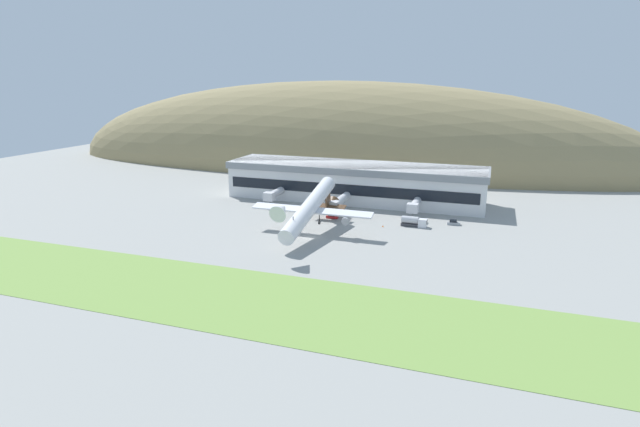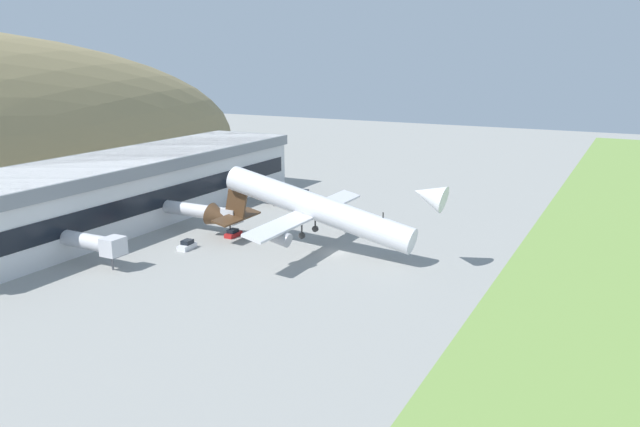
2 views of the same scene
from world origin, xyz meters
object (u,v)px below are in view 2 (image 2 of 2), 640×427
Objects in this scene: jetway_1 at (205,212)px; fuel_truck at (303,202)px; jetway_2 at (261,188)px; terminal_building at (126,185)px; service_car_2 at (233,233)px; service_car_0 at (305,193)px; jetway_0 at (96,243)px; cargo_airplane at (312,209)px; traffic_cone_0 at (298,217)px; service_car_1 at (187,245)px.

fuel_truck is at bearing -15.63° from jetway_1.
jetway_2 reaches higher than fuel_truck.
terminal_building reaches higher than service_car_2.
terminal_building is at bearing 145.04° from jetway_2.
service_car_0 is at bearing 27.13° from fuel_truck.
jetway_0 is at bearing 176.10° from service_car_0.
jetway_0 is 1.55× the size of fuel_truck.
jetway_2 is (24.30, 2.83, -0.00)m from jetway_1.
service_car_2 is (-0.13, -26.41, -6.88)m from terminal_building.
cargo_airplane is 18.83m from service_car_2.
jetway_1 and jetway_2 have the same top height.
service_car_2 is at bearing -90.29° from terminal_building.
jetway_0 is 51.45m from fuel_truck.
terminal_building is 43.90m from cargo_airplane.
jetway_2 is at bearing 161.32° from service_car_0.
traffic_cone_0 is at bearing -17.95° from jetway_0.
service_car_0 is (12.69, -4.29, -3.36)m from jetway_2.
service_car_1 is 0.49× the size of fuel_truck.
jetway_0 reaches higher than service_car_1.
cargo_airplane is 11.49× the size of service_car_0.
service_car_1 is (-10.41, -3.85, -3.32)m from jetway_1.
service_car_1 is 10.52m from service_car_2.
jetway_0 is 48.95m from jetway_2.
traffic_cone_0 is (-7.15, -13.62, -3.71)m from jetway_2.
jetway_2 is at bearing 0.10° from jetway_0.
service_car_1 reaches higher than traffic_cone_0.
terminal_building is 7.86× the size of jetway_2.
terminal_building is 23.42× the size of service_car_0.
fuel_truck reaches higher than service_car_2.
fuel_truck is at bearing -152.87° from service_car_0.
service_car_2 is at bearing -172.25° from service_car_0.
jetway_1 is 4.32× the size of service_car_0.
terminal_building is at bearing 133.67° from fuel_truck.
jetway_0 is at bearing -145.09° from terminal_building.
service_car_0 is at bearing 25.20° from traffic_cone_0.
service_car_2 is (-0.23, -6.52, -3.39)m from jetway_1.
fuel_truck is at bearing 31.93° from cargo_airplane.
jetway_0 is at bearing 159.22° from service_car_2.
service_car_2 is (24.42, -9.27, -3.38)m from jetway_0.
jetway_0 and jetway_2 have the same top height.
terminal_building is 37.94m from fuel_truck.
terminal_building is 26.76m from service_car_1.
terminal_building is 7.76× the size of jetway_0.
service_car_2 is 0.48× the size of fuel_truck.
terminal_building is 12.07× the size of fuel_truck.
service_car_0 is 1.05× the size of service_car_1.
cargo_airplane is 12.42× the size of service_car_2.
cargo_airplane is 5.92× the size of fuel_truck.
service_car_1 is at bearing 165.29° from service_car_2.
service_car_1 reaches higher than service_car_0.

